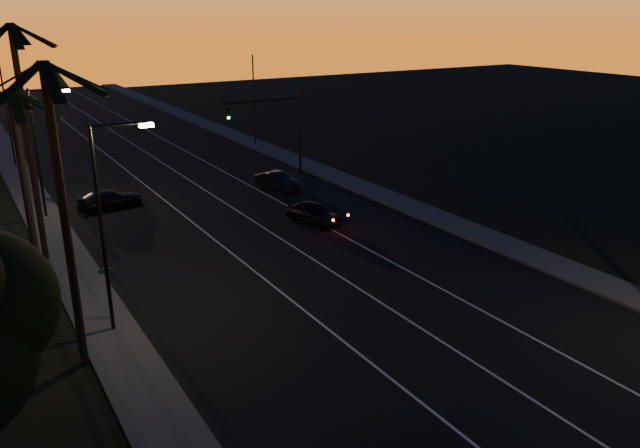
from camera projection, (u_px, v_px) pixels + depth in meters
road at (248, 224)px, 40.29m from camera, size 20.00×170.00×0.01m
sidewalk_left at (66, 256)px, 34.79m from camera, size 2.40×170.00×0.16m
sidewalk_right at (387, 197)px, 45.73m from camera, size 2.40×170.00×0.16m
lane_stripe_left at (205, 232)px, 38.82m from camera, size 0.12×160.00×0.01m
lane_stripe_mid at (255, 222)px, 40.53m from camera, size 0.12×160.00×0.01m
lane_stripe_right at (302, 214)px, 42.24m from camera, size 0.12×160.00×0.01m
palm_near at (61, 190)px, 22.12m from camera, size 4.25×4.16×11.53m
palm_mid at (24, 177)px, 26.95m from camera, size 4.25×4.16×10.03m
palm_far at (25, 123)px, 31.85m from camera, size 4.25×4.16×12.53m
streetlight_left_near at (107, 213)px, 25.23m from camera, size 2.55×0.26×9.00m
streetlight_left_far at (41, 143)px, 39.89m from camera, size 2.55×0.26×8.50m
street_sign at (109, 287)px, 27.19m from camera, size 0.70×0.06×2.60m
signal_mast at (274, 119)px, 50.31m from camera, size 7.10×0.41×7.00m
signal_post at (59, 167)px, 42.79m from camera, size 0.28×0.37×4.20m
far_pole_left at (7, 115)px, 53.69m from camera, size 0.14×0.14×9.00m
far_pole_right at (254, 101)px, 62.00m from camera, size 0.14×0.14×9.00m
lead_car at (313, 213)px, 40.26m from camera, size 2.66×4.73×1.37m
right_car at (278, 181)px, 47.91m from camera, size 2.69×4.17×1.30m
cross_car at (110, 199)px, 43.18m from camera, size 4.71×2.45×1.30m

